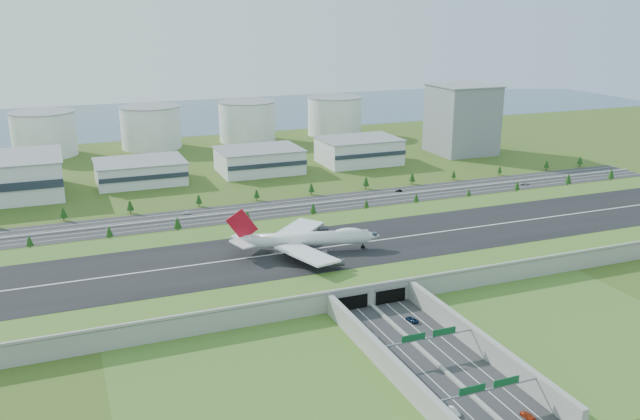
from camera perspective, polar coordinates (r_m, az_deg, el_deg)
name	(u,v)px	position (r m, az deg, el deg)	size (l,w,h in m)	color
ground	(325,264)	(319.27, 0.41, -4.56)	(1200.00, 1200.00, 0.00)	#314917
airfield_deck	(325,256)	(317.72, 0.42, -3.88)	(520.00, 100.00, 9.20)	gray
underpass_road	(435,354)	(237.06, 9.65, -11.85)	(38.80, 120.40, 8.00)	#28282B
sign_gantry_near	(429,339)	(238.70, 9.14, -10.66)	(38.70, 0.70, 9.80)	gray
sign_gantry_far	(489,390)	(213.43, 14.05, -14.52)	(38.70, 0.70, 9.80)	gray
north_expressway	(265,210)	(404.16, -4.64, 0.00)	(560.00, 36.00, 0.12)	#28282B
tree_row	(272,202)	(403.51, -4.03, 0.69)	(497.65, 48.72, 8.44)	#3D2819
hangar_mid_a	(140,172)	(480.99, -14.90, 3.12)	(58.00, 42.00, 15.00)	silver
hangar_mid_b	(259,161)	(497.13, -5.14, 4.17)	(58.00, 42.00, 17.00)	silver
hangar_mid_c	(359,151)	(524.59, 3.29, 4.98)	(58.00, 42.00, 19.00)	silver
office_tower	(462,120)	(571.45, 11.86, 7.46)	(46.00, 46.00, 55.00)	gray
fuel_tank_a	(44,134)	(594.04, -22.22, 5.94)	(50.00, 50.00, 35.00)	silver
fuel_tank_b	(151,127)	(598.90, -14.05, 6.76)	(50.00, 50.00, 35.00)	silver
fuel_tank_c	(247,122)	(615.58, -6.15, 7.42)	(50.00, 50.00, 35.00)	silver
fuel_tank_d	(335,116)	(643.15, 1.23, 7.91)	(50.00, 50.00, 35.00)	silver
bay_water	(162,117)	(772.71, -13.17, 7.65)	(1200.00, 260.00, 0.06)	#364E67
boeing_747	(306,239)	(309.86, -1.21, -2.44)	(69.84, 65.24, 21.96)	silver
car_0	(373,336)	(251.66, 4.51, -10.51)	(1.96, 4.87, 1.66)	#A5A4A9
car_1	(453,411)	(213.00, 11.16, -16.28)	(1.79, 5.14, 1.69)	silver
car_2	(412,319)	(265.30, 7.73, -9.12)	(2.65, 5.76, 1.60)	#0B1D3A
car_3	(528,416)	(216.23, 17.09, -16.22)	(2.23, 5.50, 1.60)	#B63110
car_5	(399,190)	(445.77, 6.66, 1.64)	(1.55, 4.44, 1.46)	black
car_6	(525,183)	(480.79, 16.85, 2.15)	(2.77, 6.00, 1.67)	silver
car_7	(186,213)	(401.88, -11.23, -0.25)	(2.04, 5.02, 1.46)	white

